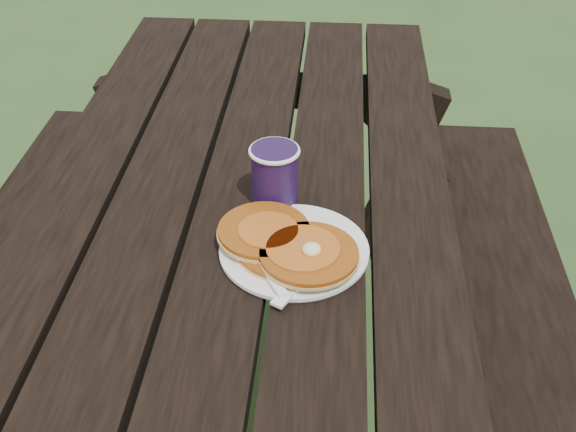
# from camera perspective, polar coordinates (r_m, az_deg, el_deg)

# --- Properties ---
(picnic_table) EXTENTS (1.36, 1.80, 0.75)m
(picnic_table) POSITION_cam_1_polar(r_m,az_deg,el_deg) (1.49, -3.62, -12.10)
(picnic_table) COLOR black
(picnic_table) RESTS_ON ground
(plate) EXTENTS (0.30, 0.30, 0.01)m
(plate) POSITION_cam_1_polar(r_m,az_deg,el_deg) (1.15, 0.49, -2.76)
(plate) COLOR white
(plate) RESTS_ON picnic_table
(pancake_stack) EXTENTS (0.23, 0.20, 0.04)m
(pancake_stack) POSITION_cam_1_polar(r_m,az_deg,el_deg) (1.13, -0.06, -2.29)
(pancake_stack) COLOR #9C4D11
(pancake_stack) RESTS_ON plate
(knife) EXTENTS (0.10, 0.17, 0.00)m
(knife) POSITION_cam_1_polar(r_m,az_deg,el_deg) (1.10, 1.66, -4.43)
(knife) COLOR white
(knife) RESTS_ON plate
(fork) EXTENTS (0.11, 0.16, 0.01)m
(fork) POSITION_cam_1_polar(r_m,az_deg,el_deg) (1.09, -1.49, -4.54)
(fork) COLOR white
(fork) RESTS_ON plate
(coffee_cup) EXTENTS (0.09, 0.09, 0.11)m
(coffee_cup) POSITION_cam_1_polar(r_m,az_deg,el_deg) (1.23, -1.06, 3.46)
(coffee_cup) COLOR #200F36
(coffee_cup) RESTS_ON picnic_table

